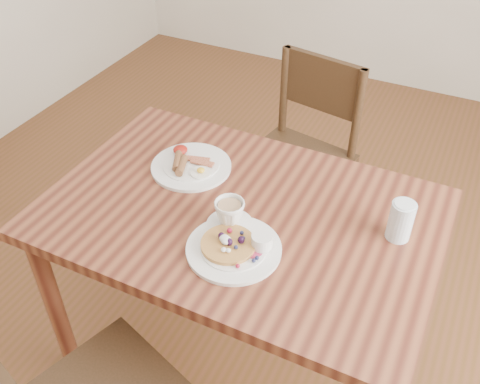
{
  "coord_description": "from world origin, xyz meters",
  "views": [
    {
      "loc": [
        0.54,
        -1.11,
        1.83
      ],
      "look_at": [
        0.0,
        0.0,
        0.82
      ],
      "focal_mm": 40.0,
      "sensor_mm": 36.0,
      "label": 1
    }
  ],
  "objects_px": {
    "breakfast_plate": "(190,165)",
    "water_glass": "(401,221)",
    "chair_far": "(301,151)",
    "teacup_saucer": "(230,215)",
    "pancake_plate": "(236,247)",
    "dining_table": "(240,233)"
  },
  "relations": [
    {
      "from": "dining_table",
      "to": "water_glass",
      "type": "xyz_separation_m",
      "value": [
        0.46,
        0.09,
        0.16
      ]
    },
    {
      "from": "dining_table",
      "to": "chair_far",
      "type": "distance_m",
      "value": 0.75
    },
    {
      "from": "breakfast_plate",
      "to": "pancake_plate",
      "type": "bearing_deg",
      "value": -41.97
    },
    {
      "from": "teacup_saucer",
      "to": "pancake_plate",
      "type": "bearing_deg",
      "value": -53.91
    },
    {
      "from": "pancake_plate",
      "to": "teacup_saucer",
      "type": "distance_m",
      "value": 0.11
    },
    {
      "from": "pancake_plate",
      "to": "water_glass",
      "type": "relative_size",
      "value": 2.21
    },
    {
      "from": "teacup_saucer",
      "to": "breakfast_plate",
      "type": "bearing_deg",
      "value": 141.85
    },
    {
      "from": "chair_far",
      "to": "pancake_plate",
      "type": "xyz_separation_m",
      "value": [
        0.13,
        -0.89,
        0.27
      ]
    },
    {
      "from": "breakfast_plate",
      "to": "water_glass",
      "type": "distance_m",
      "value": 0.71
    },
    {
      "from": "dining_table",
      "to": "chair_far",
      "type": "relative_size",
      "value": 1.36
    },
    {
      "from": "dining_table",
      "to": "chair_far",
      "type": "xyz_separation_m",
      "value": [
        -0.06,
        0.73,
        -0.16
      ]
    },
    {
      "from": "pancake_plate",
      "to": "teacup_saucer",
      "type": "relative_size",
      "value": 1.93
    },
    {
      "from": "breakfast_plate",
      "to": "dining_table",
      "type": "bearing_deg",
      "value": -25.79
    },
    {
      "from": "dining_table",
      "to": "water_glass",
      "type": "bearing_deg",
      "value": 11.63
    },
    {
      "from": "chair_far",
      "to": "breakfast_plate",
      "type": "height_order",
      "value": "chair_far"
    },
    {
      "from": "teacup_saucer",
      "to": "water_glass",
      "type": "xyz_separation_m",
      "value": [
        0.46,
        0.17,
        0.02
      ]
    },
    {
      "from": "breakfast_plate",
      "to": "water_glass",
      "type": "relative_size",
      "value": 2.21
    },
    {
      "from": "chair_far",
      "to": "teacup_saucer",
      "type": "xyz_separation_m",
      "value": [
        0.07,
        -0.81,
        0.3
      ]
    },
    {
      "from": "chair_far",
      "to": "pancake_plate",
      "type": "distance_m",
      "value": 0.94
    },
    {
      "from": "breakfast_plate",
      "to": "teacup_saucer",
      "type": "xyz_separation_m",
      "value": [
        0.25,
        -0.2,
        0.03
      ]
    },
    {
      "from": "pancake_plate",
      "to": "water_glass",
      "type": "bearing_deg",
      "value": 32.95
    },
    {
      "from": "teacup_saucer",
      "to": "water_glass",
      "type": "height_order",
      "value": "water_glass"
    }
  ]
}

